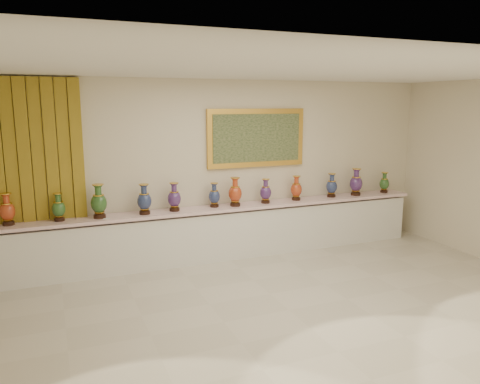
{
  "coord_description": "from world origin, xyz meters",
  "views": [
    {
      "loc": [
        -2.71,
        -4.94,
        2.6
      ],
      "look_at": [
        0.02,
        1.7,
        1.24
      ],
      "focal_mm": 35.0,
      "sensor_mm": 36.0,
      "label": 1
    }
  ],
  "objects_px": {
    "counter": "(226,233)",
    "vase_2": "(99,203)",
    "vase_0": "(7,211)",
    "vase_1": "(59,208)"
  },
  "relations": [
    {
      "from": "vase_0",
      "to": "counter",
      "type": "bearing_deg",
      "value": -0.23
    },
    {
      "from": "counter",
      "to": "vase_0",
      "type": "relative_size",
      "value": 15.74
    },
    {
      "from": "vase_1",
      "to": "vase_2",
      "type": "xyz_separation_m",
      "value": [
        0.57,
        -0.04,
        0.05
      ]
    },
    {
      "from": "vase_2",
      "to": "counter",
      "type": "bearing_deg",
      "value": 1.22
    },
    {
      "from": "counter",
      "to": "vase_0",
      "type": "height_order",
      "value": "vase_0"
    },
    {
      "from": "counter",
      "to": "vase_2",
      "type": "bearing_deg",
      "value": -178.78
    },
    {
      "from": "vase_0",
      "to": "vase_1",
      "type": "height_order",
      "value": "vase_0"
    },
    {
      "from": "counter",
      "to": "vase_1",
      "type": "bearing_deg",
      "value": -179.93
    },
    {
      "from": "counter",
      "to": "vase_2",
      "type": "height_order",
      "value": "vase_2"
    },
    {
      "from": "vase_0",
      "to": "vase_2",
      "type": "relative_size",
      "value": 0.89
    }
  ]
}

